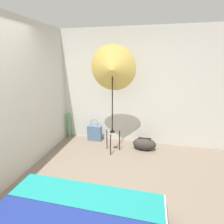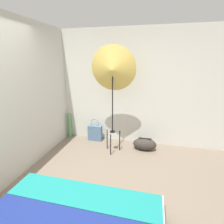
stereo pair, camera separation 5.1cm
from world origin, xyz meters
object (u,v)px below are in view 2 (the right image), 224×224
(paper_roll, at_px, (70,125))
(tote_bag, at_px, (95,133))
(photo_umbrella, at_px, (113,70))
(duffel_bag, at_px, (145,144))

(paper_roll, bearing_deg, tote_bag, -5.00)
(paper_roll, bearing_deg, photo_umbrella, -21.38)
(photo_umbrella, relative_size, tote_bag, 3.96)
(photo_umbrella, relative_size, duffel_bag, 4.34)
(tote_bag, distance_m, paper_roll, 0.72)
(tote_bag, bearing_deg, paper_roll, 175.00)
(tote_bag, distance_m, duffel_bag, 1.24)
(tote_bag, height_order, paper_roll, paper_roll)
(photo_umbrella, bearing_deg, paper_roll, 158.62)
(photo_umbrella, height_order, tote_bag, photo_umbrella)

